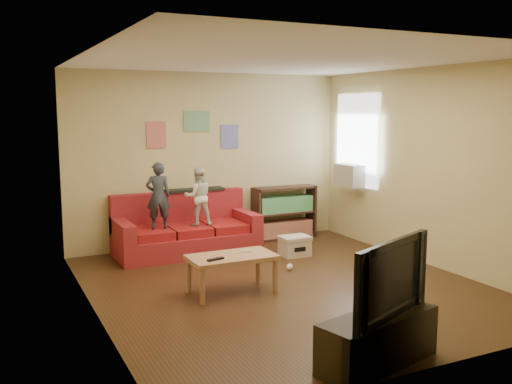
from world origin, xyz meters
name	(u,v)px	position (x,y,z in m)	size (l,w,h in m)	color
room_shell	(285,176)	(0.00, 0.00, 1.35)	(4.52, 5.02, 2.72)	#412814
sofa	(185,232)	(-0.56, 2.07, 0.31)	(2.09, 0.96, 0.92)	maroon
child_a	(158,196)	(-1.01, 1.90, 0.92)	(0.35, 0.23, 0.96)	#2D333E
child_b	(198,197)	(-0.41, 1.90, 0.87)	(0.42, 0.32, 0.85)	white
coffee_table	(232,261)	(-0.69, 0.02, 0.39)	(1.01, 0.55, 0.45)	tan
remote	(216,259)	(-0.94, -0.10, 0.46)	(0.21, 0.05, 0.02)	black
game_controller	(246,251)	(-0.49, 0.07, 0.47)	(0.13, 0.04, 0.03)	white
bookshelf	(284,215)	(1.24, 2.29, 0.39)	(1.08, 0.32, 0.86)	#41281D
window	(357,140)	(2.22, 1.65, 1.64)	(0.04, 1.08, 1.48)	white
ac_unit	(350,175)	(2.10, 1.65, 1.08)	(0.28, 0.55, 0.35)	#B7B2A3
artwork_left	(156,135)	(-0.85, 2.48, 1.75)	(0.30, 0.01, 0.40)	#D87266
artwork_center	(197,121)	(-0.20, 2.48, 1.95)	(0.42, 0.01, 0.32)	#72B27F
artwork_right	(230,137)	(0.35, 2.48, 1.70)	(0.30, 0.01, 0.38)	#727FCC
file_box	(295,246)	(0.82, 1.19, 0.15)	(0.43, 0.33, 0.30)	beige
tv_stand	(378,340)	(-0.34, -2.25, 0.22)	(1.16, 0.39, 0.43)	black
television	(380,277)	(-0.34, -2.25, 0.76)	(1.13, 0.15, 0.65)	black
tissue	(290,267)	(0.38, 0.56, 0.04)	(0.09, 0.09, 0.09)	white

